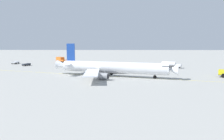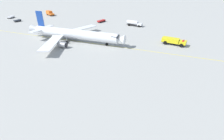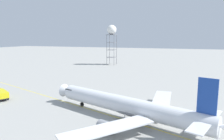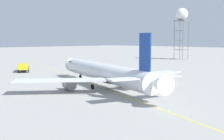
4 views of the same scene
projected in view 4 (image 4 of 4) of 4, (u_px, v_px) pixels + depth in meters
ground_plane at (96, 84)px, 65.84m from camera, size 600.00×600.00×0.00m
airliner_main at (104, 73)px, 61.55m from camera, size 36.21×41.96×11.14m
fire_tender_truck at (23, 67)px, 91.51m from camera, size 6.81×9.31×2.50m
radar_tower at (182, 16)px, 146.07m from camera, size 6.08×6.08×25.55m
taxiway_centreline at (104, 88)px, 60.91m from camera, size 54.85×161.92×0.01m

